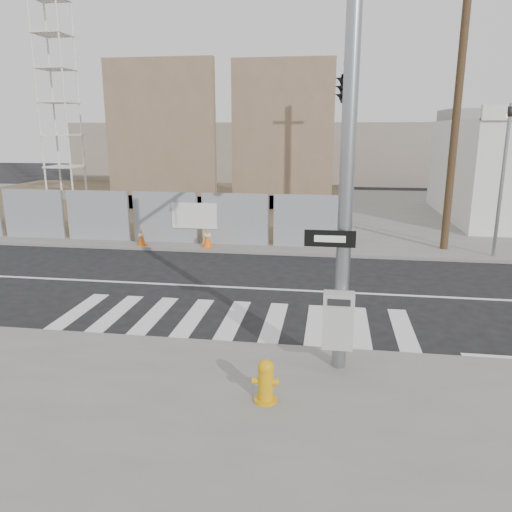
# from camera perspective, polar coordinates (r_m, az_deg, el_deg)

# --- Properties ---
(ground) EXTENTS (100.00, 100.00, 0.00)m
(ground) POSITION_cam_1_polar(r_m,az_deg,el_deg) (14.51, -0.71, -3.71)
(ground) COLOR black
(ground) RESTS_ON ground
(sidewalk_far) EXTENTS (50.00, 20.00, 0.12)m
(sidewalk_far) POSITION_cam_1_polar(r_m,az_deg,el_deg) (28.06, 3.95, 5.20)
(sidewalk_far) COLOR slate
(sidewalk_far) RESTS_ON ground
(signal_pole) EXTENTS (0.96, 5.87, 7.00)m
(signal_pole) POSITION_cam_1_polar(r_m,az_deg,el_deg) (11.58, 10.23, 15.54)
(signal_pole) COLOR gray
(signal_pole) RESTS_ON sidewalk_near
(far_signal_pole) EXTENTS (0.16, 0.20, 5.60)m
(far_signal_pole) POSITION_cam_1_polar(r_m,az_deg,el_deg) (19.13, 26.54, 9.82)
(far_signal_pole) COLOR gray
(far_signal_pole) RESTS_ON sidewalk_far
(chain_link_fence) EXTENTS (24.60, 0.04, 2.00)m
(chain_link_fence) POSITION_cam_1_polar(r_m,az_deg,el_deg) (22.54, -24.49, 4.43)
(chain_link_fence) COLOR gray
(chain_link_fence) RESTS_ON sidewalk_far
(concrete_wall_left) EXTENTS (6.00, 1.30, 8.00)m
(concrete_wall_left) POSITION_cam_1_polar(r_m,az_deg,el_deg) (28.28, -10.69, 11.82)
(concrete_wall_left) COLOR brown
(concrete_wall_left) RESTS_ON sidewalk_far
(concrete_wall_right) EXTENTS (5.50, 1.30, 8.00)m
(concrete_wall_right) POSITION_cam_1_polar(r_m,az_deg,el_deg) (27.86, 3.04, 12.01)
(concrete_wall_right) COLOR brown
(concrete_wall_right) RESTS_ON sidewalk_far
(crane_tower) EXTENTS (2.60, 2.60, 18.15)m
(crane_tower) POSITION_cam_1_polar(r_m,az_deg,el_deg) (35.43, -22.07, 20.69)
(crane_tower) COLOR slate
(crane_tower) RESTS_ON sidewalk_far
(utility_pole_right) EXTENTS (1.60, 0.28, 10.00)m
(utility_pole_right) POSITION_cam_1_polar(r_m,az_deg,el_deg) (19.59, 21.99, 15.41)
(utility_pole_right) COLOR #4A3722
(utility_pole_right) RESTS_ON sidewalk_far
(fire_hydrant) EXTENTS (0.45, 0.40, 0.74)m
(fire_hydrant) POSITION_cam_1_polar(r_m,az_deg,el_deg) (8.42, 1.12, -14.06)
(fire_hydrant) COLOR orange
(fire_hydrant) RESTS_ON sidewalk_near
(traffic_cone_c) EXTENTS (0.36, 0.36, 0.65)m
(traffic_cone_c) POSITION_cam_1_polar(r_m,az_deg,el_deg) (19.73, -12.94, 2.10)
(traffic_cone_c) COLOR #E05A0B
(traffic_cone_c) RESTS_ON sidewalk_far
(traffic_cone_d) EXTENTS (0.45, 0.45, 0.76)m
(traffic_cone_d) POSITION_cam_1_polar(r_m,az_deg,el_deg) (18.95, -5.59, 2.07)
(traffic_cone_d) COLOR #FE610D
(traffic_cone_d) RESTS_ON sidewalk_far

